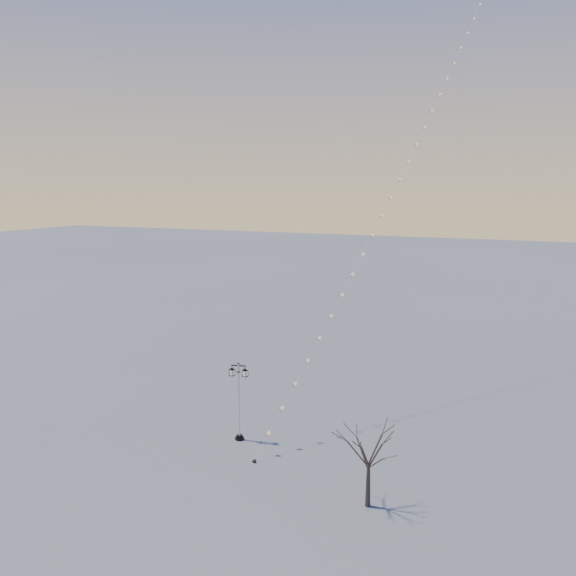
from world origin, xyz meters
The scene contains 4 objects.
ground centered at (0.00, 0.00, 0.00)m, with size 300.00×300.00×0.00m, color slate.
street_lamp centered at (-0.98, 3.49, 2.62)m, with size 1.19×0.57×4.73m.
bare_tree centered at (8.12, -0.70, 2.80)m, with size 2.43×2.43×4.03m.
kite_train centered at (5.44, 18.57, 18.51)m, with size 9.10×35.41×37.27m.
Camera 1 is at (15.26, -26.11, 14.88)m, focal length 37.53 mm.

